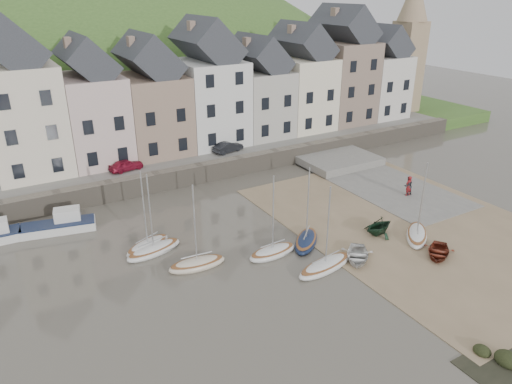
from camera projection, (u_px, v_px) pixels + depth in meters
ground at (299, 260)px, 33.34m from camera, size 160.00×160.00×0.00m
quay_land at (149, 136)px, 58.39m from camera, size 90.00×30.00×1.50m
quay_street at (185, 157)px, 48.96m from camera, size 70.00×7.00×0.10m
seawall at (199, 173)px, 46.45m from camera, size 70.00×1.20×1.80m
beach at (410, 224)px, 38.43m from camera, size 18.00×26.00×0.06m
slipway at (377, 182)px, 46.61m from camera, size 8.00×18.00×0.12m
hillside at (81, 202)px, 85.69m from camera, size 134.40×84.00×84.00m
townhouse_terrace at (185, 93)px, 50.26m from camera, size 61.05×8.00×13.93m
church_spire at (409, 40)px, 63.97m from camera, size 4.00×4.00×18.00m
sailboat_0 at (154, 250)px, 34.19m from camera, size 4.58×2.47×6.32m
sailboat_1 at (148, 246)px, 34.71m from camera, size 4.12×2.95×6.32m
sailboat_2 at (197, 264)px, 32.44m from camera, size 4.13×1.84×6.32m
sailboat_3 at (273, 252)px, 33.89m from camera, size 3.95×1.77×6.32m
sailboat_4 at (325, 266)px, 32.23m from camera, size 5.03×2.28×6.32m
sailboat_5 at (306, 241)px, 35.40m from camera, size 3.98×3.88×6.32m
sailboat_6 at (417, 235)px, 36.24m from camera, size 4.23×4.01×6.32m
motorboat_2 at (60, 224)px, 37.19m from camera, size 5.79×2.80×1.70m
rowboat_white at (357, 256)px, 33.18m from camera, size 3.86×3.93×0.67m
rowboat_green at (379, 226)px, 36.52m from camera, size 2.92×2.59×1.42m
rowboat_red at (438, 252)px, 33.66m from camera, size 3.74×3.53×0.63m
person_red at (409, 186)px, 43.11m from camera, size 0.71×0.49×1.88m
person_dark at (408, 186)px, 43.24m from camera, size 0.93×0.76×1.78m
car_left at (126, 165)px, 44.97m from camera, size 3.40×1.87×1.10m
car_right at (228, 147)px, 50.01m from camera, size 3.56×1.93×1.11m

